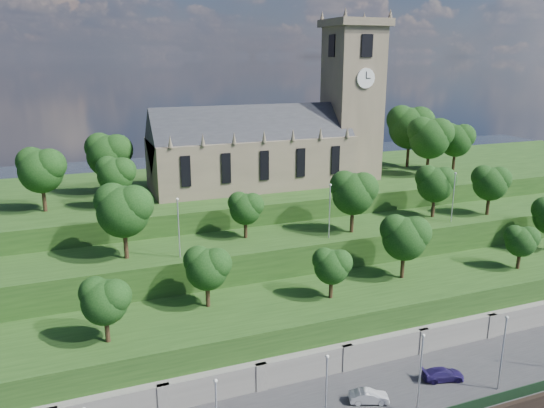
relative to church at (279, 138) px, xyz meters
name	(u,v)px	position (x,y,z in m)	size (l,w,h in m)	color
promenade	(412,395)	(-0.79, -39.98, -21.52)	(160.00, 12.00, 2.00)	#2D2D30
retaining_wall	(382,354)	(-0.79, -34.01, -20.02)	(160.00, 2.10, 5.00)	slate
embankment_lower	(356,318)	(-0.79, -27.98, -18.52)	(160.00, 12.00, 8.00)	#1E3F15
embankment_upper	(318,271)	(-0.79, -16.98, -16.52)	(160.00, 10.00, 12.00)	#1E3F15
hilltop	(266,220)	(-0.79, 4.02, -15.02)	(160.00, 32.00, 15.00)	#1E3F15
church	(279,138)	(0.00, 0.00, 0.00)	(38.60, 12.35, 27.60)	#6A5D4A
trees_lower	(386,245)	(3.24, -27.52, -9.53)	(67.81, 8.91, 8.32)	black
trees_upper	(327,193)	(-0.19, -18.02, -4.92)	(59.75, 7.96, 9.18)	black
trees_hilltop	(322,141)	(7.55, -0.52, -0.75)	(76.26, 16.34, 11.63)	black
lamp_posts_promenade	(421,368)	(-2.79, -43.48, -15.71)	(60.36, 0.36, 8.38)	#B2B2B7
lamp_posts_upper	(330,207)	(-0.79, -19.98, -6.22)	(40.36, 0.36, 7.41)	#B2B2B7
car_middle	(369,396)	(-6.46, -40.57, -19.87)	(1.37, 3.94, 1.30)	#A0A2A5
car_right	(443,374)	(2.94, -40.06, -19.87)	(1.82, 4.49, 1.30)	#20164E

